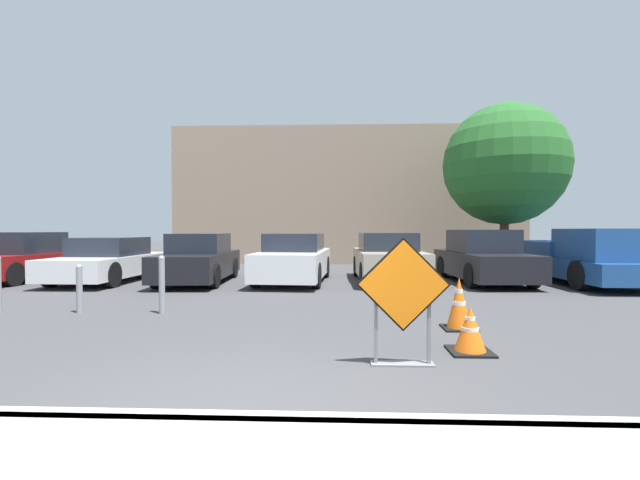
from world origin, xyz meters
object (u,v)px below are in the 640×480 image
at_px(parked_car_fourth, 294,259).
at_px(parked_car_sixth, 483,258).
at_px(road_closed_sign, 403,296).
at_px(parked_car_nearest, 21,258).
at_px(parked_car_second, 109,261).
at_px(bollard_nearest, 162,283).
at_px(bollard_second, 79,287).
at_px(traffic_cone_nearest, 470,330).
at_px(parked_car_third, 199,260).
at_px(traffic_cone_second, 459,304).
at_px(parked_car_fifth, 387,259).
at_px(pickup_truck, 588,259).

distance_m(parked_car_fourth, parked_car_sixth, 5.71).
relative_size(road_closed_sign, parked_car_nearest, 0.35).
bearing_deg(parked_car_fourth, parked_car_second, 4.64).
bearing_deg(parked_car_nearest, bollard_nearest, 145.60).
bearing_deg(bollard_second, parked_car_second, 113.29).
relative_size(parked_car_fourth, parked_car_sixth, 1.03).
height_order(traffic_cone_nearest, parked_car_second, parked_car_second).
relative_size(parked_car_nearest, parked_car_third, 0.99).
relative_size(traffic_cone_second, bollard_second, 0.89).
bearing_deg(bollard_second, parked_car_fifth, 39.43).
height_order(parked_car_nearest, bollard_second, parked_car_nearest).
height_order(parked_car_third, bollard_second, parked_car_third).
xyz_separation_m(parked_car_second, parked_car_sixth, (11.42, 0.29, 0.09)).
bearing_deg(parked_car_sixth, bollard_second, 26.86).
distance_m(parked_car_fourth, parked_car_fifth, 2.87).
bearing_deg(pickup_truck, parked_car_fourth, -1.46).
bearing_deg(parked_car_fifth, road_closed_sign, 83.18).
bearing_deg(parked_car_fourth, parked_car_fifth, -170.21).
height_order(road_closed_sign, parked_car_fourth, road_closed_sign).
distance_m(traffic_cone_nearest, pickup_truck, 9.03).
relative_size(parked_car_nearest, parked_car_fourth, 0.94).
height_order(parked_car_nearest, bollard_nearest, parked_car_nearest).
distance_m(parked_car_nearest, parked_car_second, 2.86).
xyz_separation_m(parked_car_nearest, parked_car_second, (2.85, -0.13, -0.05)).
relative_size(traffic_cone_nearest, bollard_nearest, 0.55).
bearing_deg(parked_car_second, parked_car_nearest, -2.46).
distance_m(traffic_cone_second, parked_car_sixth, 6.71).
distance_m(traffic_cone_nearest, parked_car_third, 9.25).
relative_size(parked_car_fourth, bollard_nearest, 4.13).
bearing_deg(road_closed_sign, pickup_truck, 49.81).
bearing_deg(road_closed_sign, parked_car_sixth, 65.88).
height_order(traffic_cone_second, parked_car_third, parked_car_third).
bearing_deg(parked_car_sixth, parked_car_second, -0.80).
bearing_deg(pickup_truck, bollard_second, 21.56).
xyz_separation_m(parked_car_sixth, bollard_second, (-9.31, -5.18, -0.23)).
bearing_deg(parked_car_third, parked_car_sixth, -180.00).
relative_size(parked_car_third, bollard_second, 4.64).
height_order(pickup_truck, bollard_second, pickup_truck).
bearing_deg(parked_car_nearest, road_closed_sign, 146.21).
height_order(parked_car_third, bollard_nearest, parked_car_third).
xyz_separation_m(parked_car_second, parked_car_fourth, (5.71, 0.10, 0.06)).
height_order(parked_car_fourth, bollard_nearest, parked_car_fourth).
height_order(traffic_cone_second, parked_car_nearest, parked_car_nearest).
bearing_deg(parked_car_third, parked_car_fourth, -178.14).
xyz_separation_m(traffic_cone_nearest, parked_car_fifth, (-0.16, 7.68, 0.41)).
bearing_deg(traffic_cone_nearest, traffic_cone_second, 80.23).
bearing_deg(road_closed_sign, parked_car_nearest, 143.13).
bearing_deg(traffic_cone_nearest, pickup_truck, 52.04).
xyz_separation_m(parked_car_nearest, parked_car_sixth, (14.28, 0.15, 0.03)).
relative_size(parked_car_second, bollard_second, 4.78).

